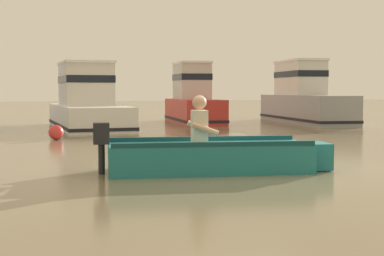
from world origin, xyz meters
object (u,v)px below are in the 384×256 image
object	(u,v)px
rowboat_with_person	(213,156)
moored_boat_red	(193,101)
moored_boat_white	(87,104)
moored_boat_grey	(303,99)
mooring_buoy	(56,132)

from	to	relation	value
rowboat_with_person	moored_boat_red	world-z (taller)	moored_boat_red
moored_boat_white	moored_boat_grey	xyz separation A→B (m)	(8.56, 0.49, 0.10)
mooring_buoy	moored_boat_grey	bearing A→B (deg)	26.94
rowboat_with_person	moored_boat_white	xyz separation A→B (m)	(-0.36, 11.22, 0.57)
moored_boat_red	moored_boat_grey	world-z (taller)	moored_boat_grey
moored_boat_white	mooring_buoy	xyz separation A→B (m)	(-1.45, -4.59, -0.63)
moored_boat_red	mooring_buoy	bearing A→B (deg)	-132.80
moored_boat_red	mooring_buoy	xyz separation A→B (m)	(-5.81, -6.28, -0.68)
moored_boat_red	moored_boat_grey	bearing A→B (deg)	-15.88
moored_boat_white	moored_boat_red	distance (m)	4.68
moored_boat_white	moored_boat_red	size ratio (longest dim) A/B	1.27
moored_boat_red	rowboat_with_person	bearing A→B (deg)	-107.26
moored_boat_white	moored_boat_grey	distance (m)	8.57
rowboat_with_person	mooring_buoy	xyz separation A→B (m)	(-1.80, 6.63, -0.06)
rowboat_with_person	mooring_buoy	distance (m)	6.87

